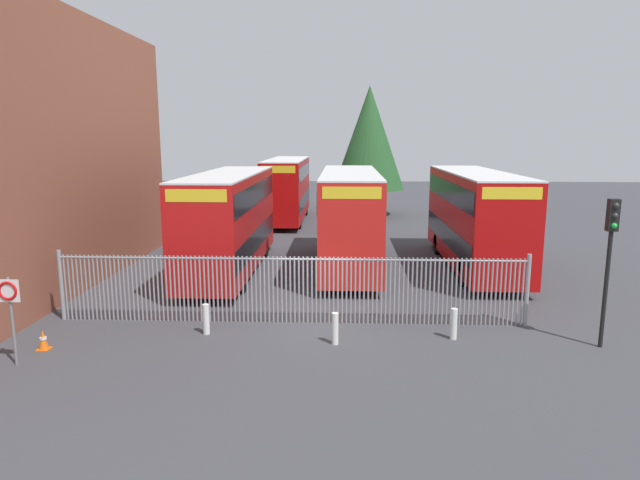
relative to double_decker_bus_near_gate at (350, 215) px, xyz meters
name	(u,v)px	position (x,y,z in m)	size (l,w,h in m)	color
ground_plane	(324,266)	(-1.20, 0.04, -2.42)	(100.00, 100.00, 0.00)	#3D3D42
palisade_fence	(290,287)	(-2.00, -7.96, -1.24)	(15.27, 0.14, 2.35)	gray
double_decker_bus_near_gate	(350,215)	(0.00, 0.00, 0.00)	(2.54, 10.81, 4.42)	red
double_decker_bus_behind_fence_left	(229,218)	(-5.33, -1.19, 0.00)	(2.54, 10.81, 4.42)	red
double_decker_bus_behind_fence_right	(475,216)	(5.71, 0.09, 0.00)	(2.54, 10.81, 4.42)	#B70C0C
double_decker_bus_far_back	(287,187)	(-4.29, 14.05, 0.00)	(2.54, 10.81, 4.42)	#B70C0C
bollard_near_left	(206,319)	(-4.49, -9.14, -1.95)	(0.20, 0.20, 0.95)	silver
bollard_center_front	(335,329)	(-0.52, -9.83, -1.95)	(0.20, 0.20, 0.95)	silver
bollard_near_right	(454,324)	(3.03, -9.27, -1.95)	(0.20, 0.20, 0.95)	silver
traffic_cone_by_gate	(43,340)	(-8.81, -10.62, -2.13)	(0.34, 0.34, 0.59)	orange
speed_limit_sign_post	(9,301)	(-8.99, -11.69, -0.65)	(0.60, 0.14, 2.40)	slate
traffic_light_kerbside	(610,246)	(7.16, -9.74, 0.56)	(0.28, 0.33, 4.30)	black
tree_tall_back	(369,138)	(1.64, 17.30, 3.44)	(5.39, 5.39, 9.72)	#4C3823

